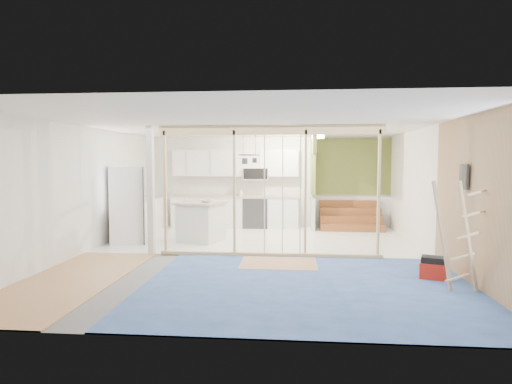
# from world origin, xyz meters

# --- Properties ---
(room) EXTENTS (7.01, 8.01, 2.61)m
(room) POSITION_xyz_m (0.00, 0.00, 1.30)
(room) COLOR slate
(room) RESTS_ON ground
(floor_overlays) EXTENTS (7.00, 8.00, 0.03)m
(floor_overlays) POSITION_xyz_m (0.07, 0.06, 0.01)
(floor_overlays) COLOR white
(floor_overlays) RESTS_ON room
(stud_frame) EXTENTS (4.66, 0.14, 2.60)m
(stud_frame) POSITION_xyz_m (-0.27, -0.00, 1.61)
(stud_frame) COLOR #D5B282
(stud_frame) RESTS_ON room
(base_cabinets) EXTENTS (4.45, 2.24, 0.93)m
(base_cabinets) POSITION_xyz_m (-1.61, 3.36, 0.47)
(base_cabinets) COLOR white
(base_cabinets) RESTS_ON room
(upper_cabinets) EXTENTS (3.60, 0.41, 0.85)m
(upper_cabinets) POSITION_xyz_m (-0.84, 3.82, 1.82)
(upper_cabinets) COLOR white
(upper_cabinets) RESTS_ON room
(green_partition) EXTENTS (2.25, 1.51, 2.60)m
(green_partition) POSITION_xyz_m (2.04, 3.66, 0.94)
(green_partition) COLOR olive
(green_partition) RESTS_ON room
(pot_rack) EXTENTS (0.52, 0.52, 0.72)m
(pot_rack) POSITION_xyz_m (-0.31, 1.89, 2.00)
(pot_rack) COLOR black
(pot_rack) RESTS_ON room
(sheathing_panel) EXTENTS (0.02, 4.00, 2.60)m
(sheathing_panel) POSITION_xyz_m (3.48, -2.00, 1.30)
(sheathing_panel) COLOR tan
(sheathing_panel) RESTS_ON room
(electrical_panel) EXTENTS (0.04, 0.30, 0.40)m
(electrical_panel) POSITION_xyz_m (3.43, -1.40, 1.65)
(electrical_panel) COLOR #38383D
(electrical_panel) RESTS_ON room
(ceiling_light) EXTENTS (0.32, 0.32, 0.08)m
(ceiling_light) POSITION_xyz_m (1.40, 3.00, 2.54)
(ceiling_light) COLOR #FFEABF
(ceiling_light) RESTS_ON room
(fridge) EXTENTS (1.03, 0.99, 1.79)m
(fridge) POSITION_xyz_m (-3.06, 1.15, 0.89)
(fridge) COLOR white
(fridge) RESTS_ON room
(island) EXTENTS (1.21, 1.21, 0.95)m
(island) POSITION_xyz_m (-1.40, 1.47, 0.47)
(island) COLOR silver
(island) RESTS_ON room
(bowl) EXTENTS (0.27, 0.27, 0.06)m
(bowl) POSITION_xyz_m (-1.25, 1.33, 0.98)
(bowl) COLOR silver
(bowl) RESTS_ON island
(soap_bottle_a) EXTENTS (0.14, 0.14, 0.32)m
(soap_bottle_a) POSITION_xyz_m (-0.92, 3.78, 1.09)
(soap_bottle_a) COLOR #AEB6C2
(soap_bottle_a) RESTS_ON base_cabinets
(soap_bottle_b) EXTENTS (0.11, 0.12, 0.20)m
(soap_bottle_b) POSITION_xyz_m (-0.71, 3.61, 1.03)
(soap_bottle_b) COLOR silver
(soap_bottle_b) RESTS_ON base_cabinets
(toolbox) EXTENTS (0.47, 0.41, 0.37)m
(toolbox) POSITION_xyz_m (3.00, -1.41, 0.18)
(toolbox) COLOR #B61C10
(toolbox) RESTS_ON room
(ladder) EXTENTS (0.86, 0.15, 1.61)m
(ladder) POSITION_xyz_m (3.11, -2.11, 0.82)
(ladder) COLOR tan
(ladder) RESTS_ON room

